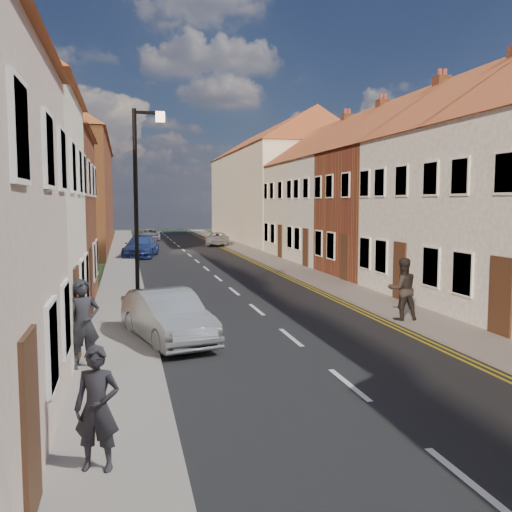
{
  "coord_description": "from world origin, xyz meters",
  "views": [
    {
      "loc": [
        -4.22,
        3.82,
        3.58
      ],
      "look_at": [
        0.4,
        23.85,
        1.63
      ],
      "focal_mm": 40.0,
      "sensor_mm": 36.0,
      "label": 1
    }
  ],
  "objects": [
    {
      "name": "road",
      "position": [
        0.0,
        30.0,
        0.01
      ],
      "size": [
        7.0,
        90.0,
        0.02
      ],
      "primitive_type": "cube",
      "color": "black",
      "rests_on": "ground"
    },
    {
      "name": "pavement_left",
      "position": [
        -4.4,
        30.0,
        0.06
      ],
      "size": [
        1.8,
        90.0,
        0.12
      ],
      "primitive_type": "cube",
      "color": "gray",
      "rests_on": "ground"
    },
    {
      "name": "pavement_right",
      "position": [
        4.4,
        30.0,
        0.06
      ],
      "size": [
        1.8,
        90.0,
        0.12
      ],
      "primitive_type": "cube",
      "color": "gray",
      "rests_on": "ground"
    },
    {
      "name": "cottage_r_cream_mid",
      "position": [
        9.3,
        23.5,
        4.48
      ],
      "size": [
        8.3,
        5.2,
        9.0
      ],
      "color": "white",
      "rests_on": "ground"
    },
    {
      "name": "cottage_r_pink",
      "position": [
        9.3,
        28.9,
        4.47
      ],
      "size": [
        8.3,
        6.0,
        9.0
      ],
      "color": "brown",
      "rests_on": "ground"
    },
    {
      "name": "cottage_r_white_far",
      "position": [
        9.3,
        34.3,
        4.48
      ],
      "size": [
        8.3,
        5.2,
        9.0
      ],
      "color": "white",
      "rests_on": "ground"
    },
    {
      "name": "cottage_r_cream_far",
      "position": [
        9.3,
        39.7,
        4.47
      ],
      "size": [
        8.3,
        6.0,
        9.0
      ],
      "color": "#ECE2C6",
      "rests_on": "ground"
    },
    {
      "name": "block_right_far",
      "position": [
        9.3,
        55.0,
        5.29
      ],
      "size": [
        8.3,
        24.2,
        10.5
      ],
      "color": "#ECE2C6",
      "rests_on": "ground"
    },
    {
      "name": "block_left_far",
      "position": [
        -9.3,
        50.0,
        5.29
      ],
      "size": [
        8.3,
        24.2,
        10.5
      ],
      "color": "brown",
      "rests_on": "ground"
    },
    {
      "name": "lamppost",
      "position": [
        -3.81,
        20.0,
        3.54
      ],
      "size": [
        0.88,
        0.15,
        6.0
      ],
      "color": "black",
      "rests_on": "pavement_left"
    },
    {
      "name": "car_mid",
      "position": [
        -3.2,
        18.32,
        0.66
      ],
      "size": [
        2.37,
        4.24,
        1.32
      ],
      "primitive_type": "imported",
      "rotation": [
        0.0,
        0.0,
        0.26
      ],
      "color": "#93969A",
      "rests_on": "ground"
    },
    {
      "name": "car_far",
      "position": [
        -3.2,
        41.54,
        0.68
      ],
      "size": [
        2.74,
        4.98,
        1.37
      ],
      "primitive_type": "imported",
      "rotation": [
        0.0,
        0.0,
        -0.18
      ],
      "color": "navy",
      "rests_on": "ground"
    },
    {
      "name": "car_distant",
      "position": [
        -1.9,
        57.74,
        0.54
      ],
      "size": [
        1.97,
        3.95,
        1.08
      ],
      "primitive_type": "imported",
      "rotation": [
        0.0,
        0.0,
        -0.05
      ],
      "color": "#B0B1B8",
      "rests_on": "ground"
    },
    {
      "name": "pedestrian_left",
      "position": [
        -4.61,
        11.2,
        0.93
      ],
      "size": [
        0.67,
        0.53,
        1.63
      ],
      "primitive_type": "imported",
      "rotation": [
        0.0,
        0.0,
        -0.27
      ],
      "color": "black",
      "rests_on": "pavement_left"
    },
    {
      "name": "pedestrian_right",
      "position": [
        3.7,
        18.98,
        1.04
      ],
      "size": [
        0.95,
        0.77,
        1.83
      ],
      "primitive_type": "imported",
      "rotation": [
        0.0,
        0.0,
        3.05
      ],
      "color": "black",
      "rests_on": "pavement_right"
    },
    {
      "name": "car_distant_b",
      "position": [
        3.2,
        50.0,
        0.56
      ],
      "size": [
        2.54,
        4.28,
        1.11
      ],
      "primitive_type": "imported",
      "rotation": [
        0.0,
        0.0,
        2.96
      ],
      "color": "#9C9EA3",
      "rests_on": "ground"
    },
    {
      "name": "pedestrian_left_b",
      "position": [
        -5.1,
        16.0,
        1.05
      ],
      "size": [
        0.78,
        0.63,
        1.87
      ],
      "primitive_type": "imported",
      "rotation": [
        0.0,
        0.0,
        0.3
      ],
      "color": "#232228",
      "rests_on": "pavement_left"
    }
  ]
}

